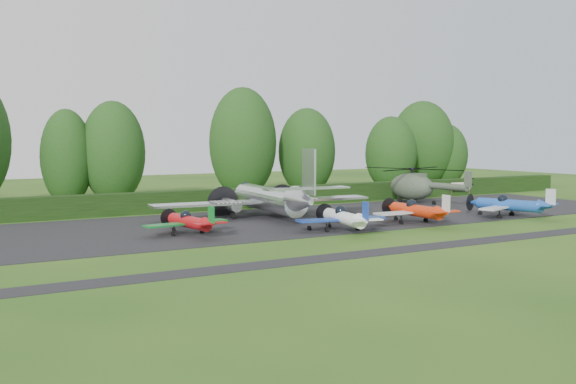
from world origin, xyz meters
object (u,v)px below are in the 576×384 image
helicopter (412,184)px  light_plane_white (344,218)px  light_plane_blue (509,205)px  transport_plane (270,199)px  light_plane_orange (416,210)px  light_plane_red (189,222)px  sign_board (461,187)px

helicopter → light_plane_white: bearing=-136.2°
light_plane_white → light_plane_blue: light_plane_blue is taller
transport_plane → light_plane_orange: 12.47m
light_plane_orange → light_plane_blue: (9.91, -0.90, 0.03)m
light_plane_red → sign_board: light_plane_red is taller
transport_plane → helicopter: 20.59m
sign_board → light_plane_blue: bearing=-126.2°
helicopter → sign_board: size_ratio=4.70×
transport_plane → sign_board: size_ratio=6.88×
light_plane_blue → sign_board: 21.17m
transport_plane → helicopter: transport_plane is taller
helicopter → transport_plane: bearing=-159.9°
light_plane_orange → light_plane_blue: light_plane_blue is taller
sign_board → helicopter: bearing=-165.1°
light_plane_orange → helicopter: helicopter is taller
transport_plane → light_plane_blue: transport_plane is taller
light_plane_white → light_plane_orange: light_plane_orange is taller
transport_plane → light_plane_red: bearing=-154.9°
transport_plane → light_plane_orange: bearing=-47.4°
light_plane_orange → helicopter: size_ratio=0.54×
light_plane_white → light_plane_red: bearing=150.2°
light_plane_white → light_plane_orange: (7.80, 0.90, 0.02)m
light_plane_red → light_plane_white: 11.49m
transport_plane → light_plane_blue: bearing=-30.5°
helicopter → sign_board: (10.52, 3.42, -0.93)m
light_plane_orange → sign_board: light_plane_orange is taller
light_plane_red → light_plane_white: bearing=-13.4°
transport_plane → helicopter: (20.01, 4.85, 0.24)m
light_plane_white → light_plane_orange: 7.85m
light_plane_white → light_plane_blue: bearing=-8.3°
light_plane_white → sign_board: size_ratio=2.50×
sign_board → transport_plane: bearing=-167.9°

